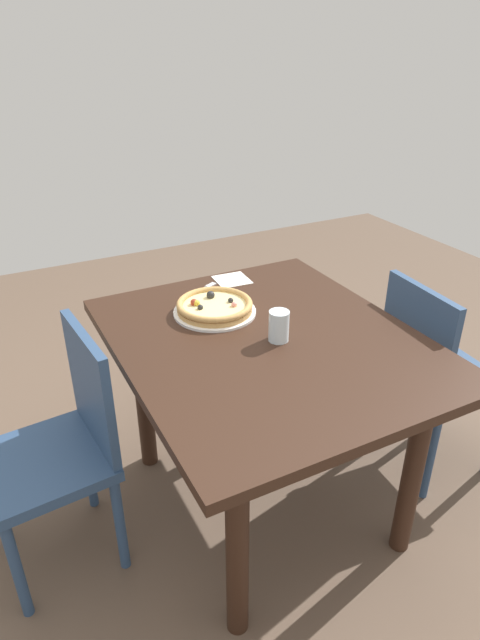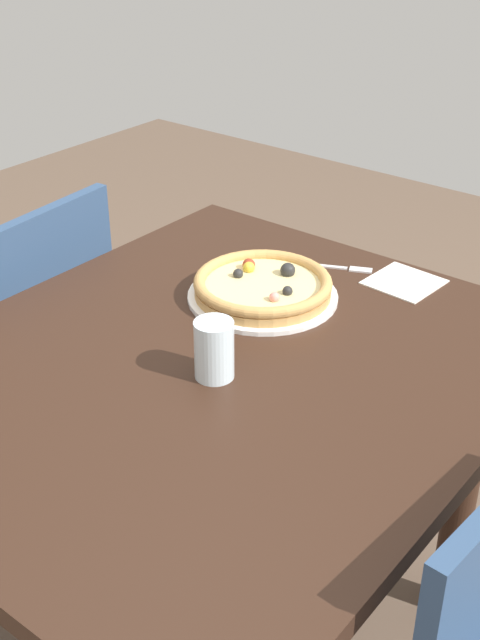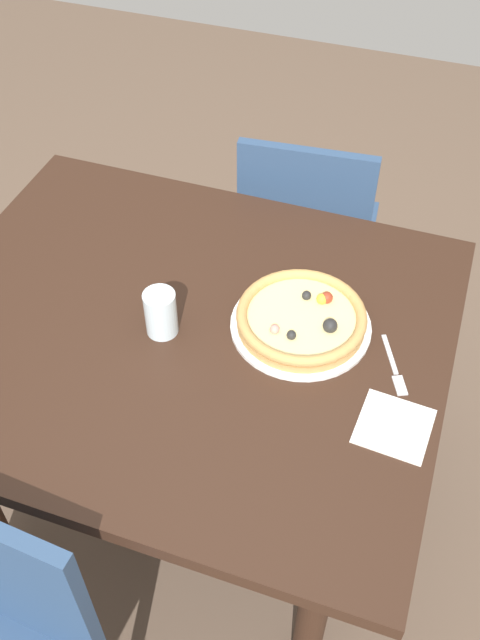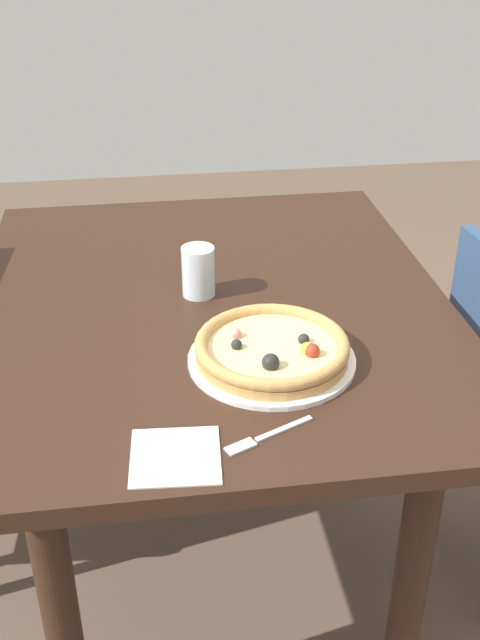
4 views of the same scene
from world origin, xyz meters
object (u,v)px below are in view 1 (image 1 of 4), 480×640
at_px(chair_far, 433,372).
at_px(drinking_glass, 279,326).
at_px(plate, 215,312).
at_px(dining_table, 267,365).
at_px(chair_near, 63,445).
at_px(pizza, 214,306).
at_px(napkin, 232,280).
at_px(fork, 204,288).

distance_m(chair_far, drinking_glass, 0.77).
xyz_separation_m(plate, drinking_glass, (0.29, 0.11, 0.05)).
distance_m(dining_table, drinking_glass, 0.17).
bearing_deg(chair_far, chair_near, -95.56).
relative_size(plate, pizza, 1.09).
distance_m(plate, napkin, 0.31).
xyz_separation_m(dining_table, drinking_glass, (0.03, 0.03, 0.17)).
height_order(chair_near, chair_far, same).
xyz_separation_m(plate, pizza, (-0.00, -0.00, 0.03)).
distance_m(chair_near, drinking_glass, 0.83).
xyz_separation_m(dining_table, plate, (-0.26, -0.08, 0.12)).
xyz_separation_m(dining_table, fork, (-0.48, -0.03, 0.11)).
relative_size(fork, drinking_glass, 1.43).
relative_size(dining_table, chair_far, 1.35).
distance_m(dining_table, pizza, 0.30).
distance_m(chair_far, fork, 1.00).
relative_size(plate, drinking_glass, 2.85).
height_order(dining_table, chair_near, chair_near).
bearing_deg(fork, drinking_glass, -108.81).
height_order(dining_table, fork, fork).
xyz_separation_m(dining_table, chair_far, (0.13, 0.71, -0.17)).
bearing_deg(plate, napkin, 141.43).
bearing_deg(chair_near, napkin, -70.01).
distance_m(plate, drinking_glass, 0.31).
relative_size(pizza, napkin, 2.05).
height_order(chair_near, plate, chair_near).
bearing_deg(plate, dining_table, 17.81).
distance_m(chair_far, plate, 0.93).
relative_size(chair_far, fork, 5.61).
bearing_deg(dining_table, drinking_glass, 40.95).
height_order(chair_far, pizza, chair_far).
xyz_separation_m(pizza, napkin, (-0.25, 0.20, -0.03)).
bearing_deg(pizza, drinking_glass, 20.73).
bearing_deg(chair_near, dining_table, -104.22).
bearing_deg(chair_far, dining_table, -95.96).
xyz_separation_m(fork, napkin, (-0.03, 0.14, -0.00)).
bearing_deg(napkin, fork, -79.79).
height_order(dining_table, chair_far, chair_far).
relative_size(chair_near, plate, 2.81).
xyz_separation_m(chair_near, drinking_glass, (0.15, 0.74, 0.34)).
relative_size(chair_far, drinking_glass, 8.01).
bearing_deg(drinking_glass, chair_near, -101.13).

